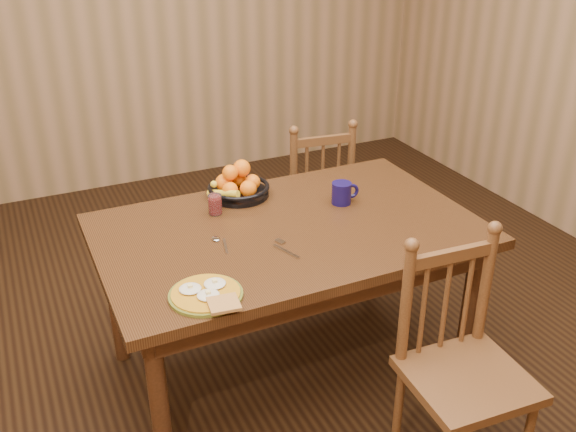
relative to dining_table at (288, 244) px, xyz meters
name	(u,v)px	position (x,y,z in m)	size (l,w,h in m)	color
room	(288,88)	(0.00, 0.00, 0.68)	(4.52, 5.02, 2.72)	black
dining_table	(288,244)	(0.00, 0.00, 0.00)	(1.60, 1.00, 0.75)	black
chair_far	(313,196)	(0.55, 0.82, -0.22)	(0.46, 0.44, 0.91)	#482A15
chair_near	(462,368)	(0.34, -0.78, -0.21)	(0.45, 0.43, 0.94)	#482A15
breakfast_plate	(207,294)	(-0.48, -0.36, 0.10)	(0.26, 0.29, 0.04)	#59601E
fork	(284,248)	(-0.09, -0.17, 0.09)	(0.06, 0.18, 0.00)	silver
spoon	(219,241)	(-0.31, -0.01, 0.09)	(0.05, 0.16, 0.01)	silver
coffee_mug	(342,193)	(0.32, 0.11, 0.14)	(0.13, 0.09, 0.10)	#100B3E
juice_glass	(215,205)	(-0.24, 0.25, 0.13)	(0.06, 0.06, 0.09)	silver
fruit_bowl	(238,186)	(-0.08, 0.38, 0.14)	(0.29, 0.29, 0.17)	black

